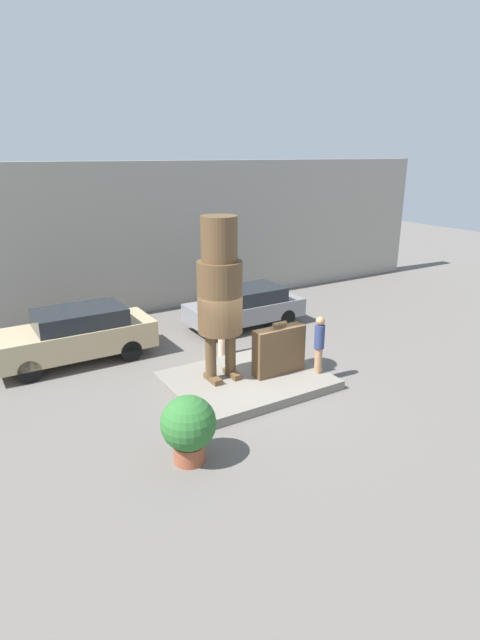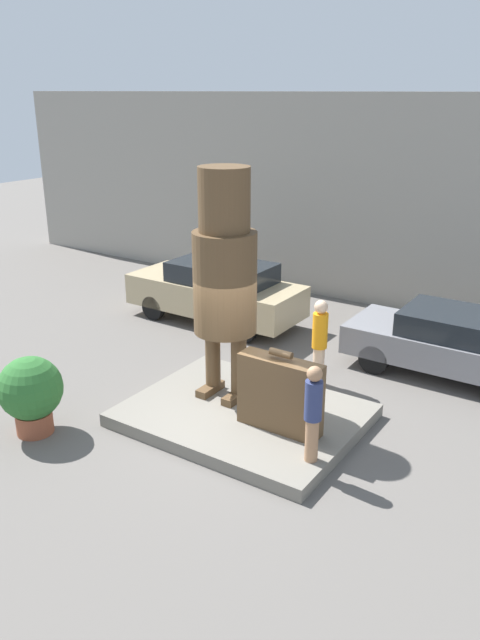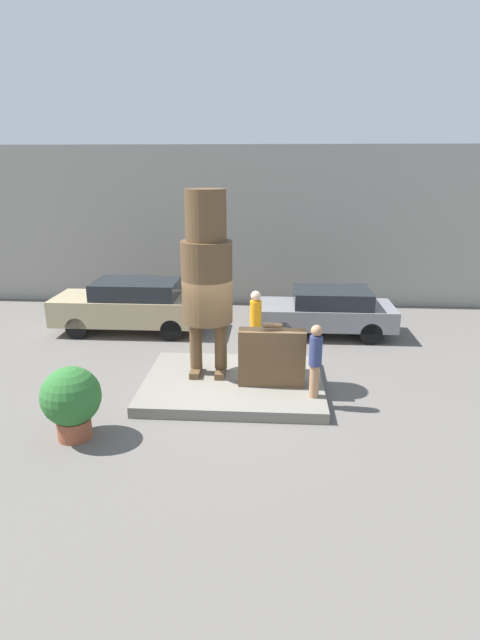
# 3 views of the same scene
# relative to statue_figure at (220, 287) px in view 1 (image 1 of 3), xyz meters

# --- Properties ---
(ground_plane) EXTENTS (60.00, 60.00, 0.00)m
(ground_plane) POSITION_rel_statue_figure_xyz_m (0.61, -0.32, -2.71)
(ground_plane) COLOR #605B56
(pedestal) EXTENTS (4.07, 3.14, 0.24)m
(pedestal) POSITION_rel_statue_figure_xyz_m (0.61, -0.32, -2.59)
(pedestal) COLOR slate
(pedestal) RESTS_ON ground_plane
(building_backdrop) EXTENTS (28.00, 0.60, 5.61)m
(building_backdrop) POSITION_rel_statue_figure_xyz_m (0.61, 7.43, 0.10)
(building_backdrop) COLOR gray
(building_backdrop) RESTS_ON ground_plane
(statue_figure) EXTENTS (1.14, 1.14, 4.22)m
(statue_figure) POSITION_rel_statue_figure_xyz_m (0.00, 0.00, 0.00)
(statue_figure) COLOR brown
(statue_figure) RESTS_ON pedestal
(giant_suitcase) EXTENTS (1.47, 0.40, 1.45)m
(giant_suitcase) POSITION_rel_statue_figure_xyz_m (1.48, -0.53, -1.83)
(giant_suitcase) COLOR brown
(giant_suitcase) RESTS_ON pedestal
(tourist) EXTENTS (0.27, 0.27, 1.59)m
(tourist) POSITION_rel_statue_figure_xyz_m (2.38, -1.10, -1.60)
(tourist) COLOR #A87A56
(tourist) RESTS_ON pedestal
(parked_car_tan) EXTENTS (4.58, 1.76, 1.59)m
(parked_car_tan) POSITION_rel_statue_figure_xyz_m (-2.83, 3.66, -1.86)
(parked_car_tan) COLOR tan
(parked_car_tan) RESTS_ON ground_plane
(parked_car_grey) EXTENTS (4.10, 1.75, 1.41)m
(parked_car_grey) POSITION_rel_statue_figure_xyz_m (3.10, 3.71, -1.95)
(parked_car_grey) COLOR gray
(parked_car_grey) RESTS_ON ground_plane
(planter_pot) EXTENTS (1.11, 1.11, 1.41)m
(planter_pot) POSITION_rel_statue_figure_xyz_m (-2.22, -2.67, -1.92)
(planter_pot) COLOR brown
(planter_pot) RESTS_ON ground_plane
(worker_hivis) EXTENTS (0.31, 0.31, 1.81)m
(worker_hivis) POSITION_rel_statue_figure_xyz_m (1.04, 1.79, -1.72)
(worker_hivis) COLOR beige
(worker_hivis) RESTS_ON ground_plane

